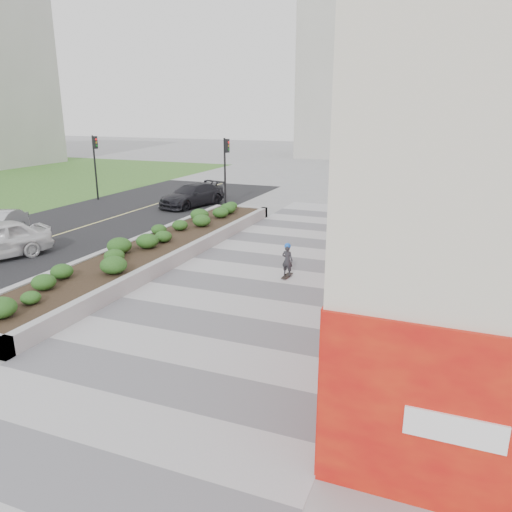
# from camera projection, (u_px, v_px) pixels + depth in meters

# --- Properties ---
(ground) EXTENTS (160.00, 160.00, 0.00)m
(ground) POSITION_uv_depth(u_px,v_px,m) (192.00, 355.00, 12.42)
(ground) COLOR gray
(ground) RESTS_ON ground
(walkway) EXTENTS (8.00, 36.00, 0.01)m
(walkway) POSITION_uv_depth(u_px,v_px,m) (240.00, 311.00, 15.08)
(walkway) COLOR #A8A8AD
(walkway) RESTS_ON ground
(building) EXTENTS (6.04, 24.08, 8.00)m
(building) POSITION_uv_depth(u_px,v_px,m) (500.00, 167.00, 16.79)
(building) COLOR beige
(building) RESTS_ON ground
(planter) EXTENTS (3.00, 18.00, 0.90)m
(planter) POSITION_uv_depth(u_px,v_px,m) (156.00, 247.00, 20.48)
(planter) COLOR #9E9EA0
(planter) RESTS_ON ground
(street) EXTENTS (10.00, 40.00, 0.00)m
(street) POSITION_uv_depth(u_px,v_px,m) (36.00, 242.00, 22.92)
(street) COLOR black
(street) RESTS_ON ground
(traffic_signal_near) EXTENTS (0.33, 0.28, 4.20)m
(traffic_signal_near) POSITION_uv_depth(u_px,v_px,m) (226.00, 163.00, 29.78)
(traffic_signal_near) COLOR black
(traffic_signal_near) RESTS_ON ground
(traffic_signal_far) EXTENTS (0.33, 0.28, 4.20)m
(traffic_signal_far) POSITION_uv_depth(u_px,v_px,m) (95.00, 158.00, 32.61)
(traffic_signal_far) COLOR black
(traffic_signal_far) RESTS_ON ground
(distant_bldg_north_l) EXTENTS (16.00, 12.00, 20.00)m
(distant_bldg_north_l) POSITION_uv_depth(u_px,v_px,m) (373.00, 73.00, 60.29)
(distant_bldg_north_l) COLOR #ADAAA3
(distant_bldg_north_l) RESTS_ON ground
(manhole_cover) EXTENTS (0.44, 0.44, 0.01)m
(manhole_cover) POSITION_uv_depth(u_px,v_px,m) (256.00, 313.00, 14.91)
(manhole_cover) COLOR #595654
(manhole_cover) RESTS_ON ground
(skateboarder) EXTENTS (0.44, 0.73, 1.29)m
(skateboarder) POSITION_uv_depth(u_px,v_px,m) (287.00, 260.00, 17.89)
(skateboarder) COLOR beige
(skateboarder) RESTS_ON ground
(car_dark) EXTENTS (3.03, 5.06, 1.37)m
(car_dark) POSITION_uv_depth(u_px,v_px,m) (192.00, 195.00, 31.04)
(car_dark) COLOR black
(car_dark) RESTS_ON ground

